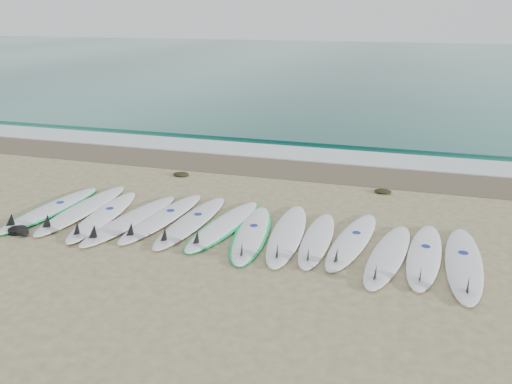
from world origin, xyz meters
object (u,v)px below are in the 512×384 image
(surfboard_0, at_px, (50,209))
(surfboard_7, at_px, (251,234))
(surfboard_13, at_px, (464,264))
(leash_coil, at_px, (19,231))

(surfboard_0, relative_size, surfboard_7, 1.06)
(surfboard_7, bearing_deg, surfboard_13, -9.48)
(surfboard_0, distance_m, surfboard_13, 7.76)
(surfboard_7, height_order, surfboard_13, surfboard_13)
(surfboard_0, distance_m, leash_coil, 1.04)
(surfboard_13, bearing_deg, surfboard_7, -179.71)
(surfboard_7, bearing_deg, leash_coil, -172.35)
(surfboard_0, distance_m, surfboard_7, 4.22)
(surfboard_7, height_order, leash_coil, surfboard_7)
(leash_coil, bearing_deg, surfboard_7, 14.48)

